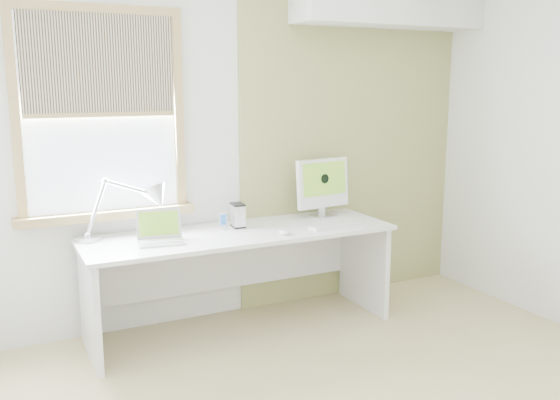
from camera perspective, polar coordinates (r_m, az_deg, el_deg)
room at (r=3.00m, az=8.90°, el=2.19°), size 4.04×3.54×2.64m
accent_wall at (r=4.99m, az=6.86°, el=5.72°), size 2.00×0.02×2.60m
window at (r=4.20m, az=-16.61°, el=7.72°), size 1.20×0.14×1.42m
desk at (r=4.34m, az=-4.08°, el=-5.31°), size 2.20×0.70×0.73m
desk_lamp at (r=4.25m, az=-12.75°, el=-0.25°), size 0.74×0.30×0.41m
laptop at (r=4.03m, az=-11.33°, el=-3.18°), size 0.32×0.28×0.21m
phone_dock at (r=4.30m, az=-5.42°, el=-2.33°), size 0.08×0.08×0.12m
external_drive at (r=4.35m, az=-4.04°, el=-1.45°), size 0.09×0.14×0.17m
imac at (r=4.67m, az=4.08°, el=1.50°), size 0.47×0.17×0.45m
keyboard at (r=4.36m, az=5.44°, el=-2.48°), size 0.42×0.13×0.02m
mouse at (r=4.13m, az=0.37°, el=-3.11°), size 0.07×0.10×0.03m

